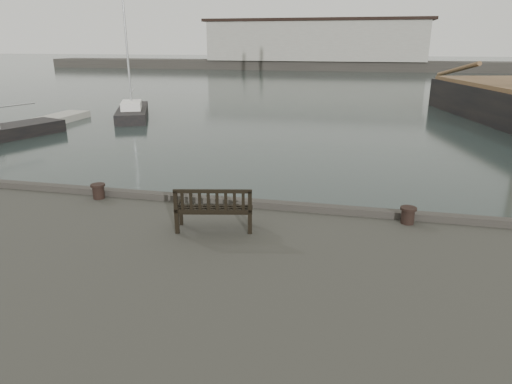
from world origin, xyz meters
TOP-DOWN VIEW (x-y plane):
  - ground at (0.00, 0.00)m, footprint 400.00×400.00m
  - breakwater at (-4.56, 92.00)m, footprint 140.00×9.50m
  - bench at (-0.52, -1.96)m, footprint 1.92×1.00m
  - bollard_left at (-4.51, -0.50)m, footprint 0.50×0.50m
  - bollard_right at (4.07, -0.50)m, footprint 0.41×0.41m
  - yacht_d at (-15.40, 22.41)m, footprint 5.54×8.61m

SIDE VIEW (x-z plane):
  - ground at x=0.00m, z-range 0.00..0.00m
  - yacht_d at x=-15.40m, z-range -5.15..5.62m
  - bollard_right at x=4.07m, z-range 1.56..1.98m
  - bollard_left at x=-4.51m, z-range 1.56..1.99m
  - bench at x=-0.52m, z-range 1.37..2.42m
  - breakwater at x=-4.56m, z-range -1.80..10.40m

